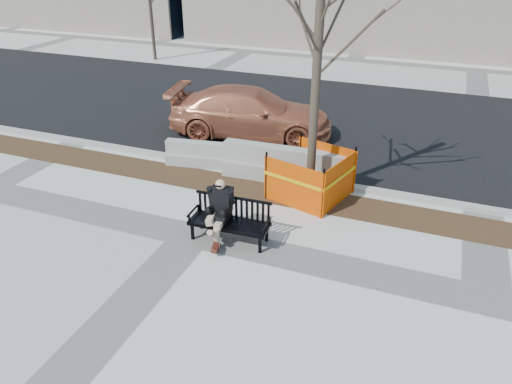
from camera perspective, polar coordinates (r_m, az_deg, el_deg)
ground at (r=11.29m, az=-7.32°, el=-5.00°), size 120.00×120.00×0.00m
mulch_strip at (r=13.30m, az=-2.13°, el=0.69°), size 40.00×1.20×0.02m
asphalt_street at (r=18.70m, az=5.43°, el=8.84°), size 60.00×10.40×0.01m
curb at (r=14.06m, az=-0.61°, el=2.54°), size 60.00×0.25×0.12m
bench at (r=11.05m, az=-3.08°, el=-5.58°), size 1.86×0.72×0.98m
seated_man at (r=11.17m, az=-4.16°, el=-5.21°), size 0.64×1.02×1.40m
tree_fence at (r=12.91m, az=6.24°, el=-0.39°), size 3.21×3.21×6.52m
sedan at (r=16.82m, az=-0.59°, el=6.72°), size 5.73×3.12×1.57m
jersey_barrier_left at (r=14.52m, az=-5.36°, el=3.02°), size 2.66×0.92×0.75m
jersey_barrier_right at (r=13.66m, az=3.19°, el=1.42°), size 3.45×0.80×0.98m
far_tree_left at (r=28.06m, az=-11.65°, el=14.89°), size 2.25×2.25×5.40m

